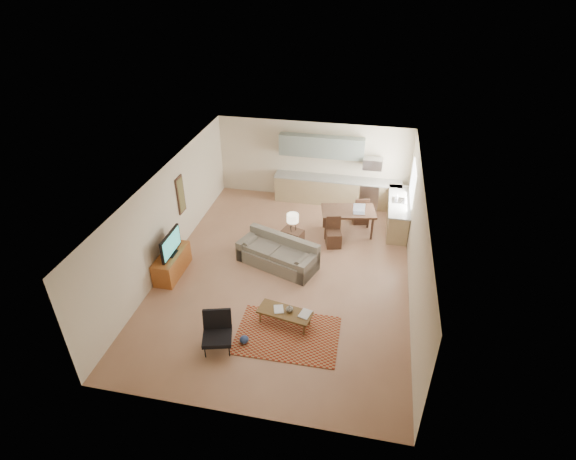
% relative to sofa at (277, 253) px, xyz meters
% --- Properties ---
extents(room, '(9.00, 9.00, 9.00)m').
position_rel_sofa_xyz_m(room, '(0.29, -0.26, 0.95)').
color(room, '#9A6A4E').
rests_on(room, ground).
extents(kitchen_counter_back, '(4.26, 0.64, 0.92)m').
position_rel_sofa_xyz_m(kitchen_counter_back, '(1.19, 3.92, 0.06)').
color(kitchen_counter_back, tan).
rests_on(kitchen_counter_back, ground).
extents(kitchen_counter_right, '(0.64, 2.26, 0.92)m').
position_rel_sofa_xyz_m(kitchen_counter_right, '(3.22, 2.74, 0.06)').
color(kitchen_counter_right, tan).
rests_on(kitchen_counter_right, ground).
extents(kitchen_range, '(0.62, 0.62, 0.90)m').
position_rel_sofa_xyz_m(kitchen_range, '(2.29, 3.92, 0.05)').
color(kitchen_range, '#A5A8AD').
rests_on(kitchen_range, ground).
extents(kitchen_microwave, '(0.62, 0.40, 0.35)m').
position_rel_sofa_xyz_m(kitchen_microwave, '(2.29, 3.94, 1.15)').
color(kitchen_microwave, '#A5A8AD').
rests_on(kitchen_microwave, room).
extents(upper_cabinets, '(2.80, 0.34, 0.70)m').
position_rel_sofa_xyz_m(upper_cabinets, '(0.59, 4.07, 1.55)').
color(upper_cabinets, gray).
rests_on(upper_cabinets, room).
extents(window_right, '(0.02, 1.40, 1.05)m').
position_rel_sofa_xyz_m(window_right, '(3.52, 2.74, 1.15)').
color(window_right, white).
rests_on(window_right, room).
extents(wall_art_left, '(0.06, 0.42, 1.10)m').
position_rel_sofa_xyz_m(wall_art_left, '(-2.92, 0.64, 1.15)').
color(wall_art_left, olive).
rests_on(wall_art_left, room).
extents(triptych, '(1.70, 0.04, 0.50)m').
position_rel_sofa_xyz_m(triptych, '(0.19, 4.21, 1.35)').
color(triptych, '#FDE6C0').
rests_on(triptych, room).
extents(rug, '(2.32, 1.62, 0.02)m').
position_rel_sofa_xyz_m(rug, '(0.81, -2.58, -0.39)').
color(rug, maroon).
rests_on(rug, floor).
extents(sofa, '(2.49, 1.73, 0.79)m').
position_rel_sofa_xyz_m(sofa, '(0.00, 0.00, 0.00)').
color(sofa, '#6B6354').
rests_on(sofa, floor).
extents(coffee_table, '(1.32, 0.72, 0.38)m').
position_rel_sofa_xyz_m(coffee_table, '(0.67, -2.22, -0.21)').
color(coffee_table, '#4F3617').
rests_on(coffee_table, floor).
extents(book_a, '(0.38, 0.41, 0.03)m').
position_rel_sofa_xyz_m(book_a, '(0.42, -2.22, -0.01)').
color(book_a, maroon).
rests_on(book_a, coffee_table).
extents(book_b, '(0.41, 0.45, 0.02)m').
position_rel_sofa_xyz_m(book_b, '(1.03, -2.19, -0.01)').
color(book_b, navy).
rests_on(book_b, coffee_table).
extents(vase, '(0.20, 0.20, 0.18)m').
position_rel_sofa_xyz_m(vase, '(0.78, -2.19, 0.06)').
color(vase, black).
rests_on(vase, coffee_table).
extents(armchair, '(0.88, 0.88, 0.82)m').
position_rel_sofa_xyz_m(armchair, '(-0.60, -3.24, 0.01)').
color(armchair, black).
rests_on(armchair, floor).
extents(tv_credenza, '(0.53, 1.38, 0.63)m').
position_rel_sofa_xyz_m(tv_credenza, '(-2.68, -0.93, -0.08)').
color(tv_credenza, '#954C1E').
rests_on(tv_credenza, floor).
extents(tv, '(0.11, 1.06, 0.63)m').
position_rel_sofa_xyz_m(tv, '(-2.62, -0.93, 0.56)').
color(tv, black).
rests_on(tv, tv_credenza).
extents(console_table, '(0.68, 0.55, 0.68)m').
position_rel_sofa_xyz_m(console_table, '(0.27, 0.78, -0.06)').
color(console_table, '#3B2519').
rests_on(console_table, floor).
extents(table_lamp, '(0.40, 0.40, 0.54)m').
position_rel_sofa_xyz_m(table_lamp, '(0.27, 0.78, 0.56)').
color(table_lamp, beige).
rests_on(table_lamp, console_table).
extents(dining_table, '(1.74, 1.21, 0.80)m').
position_rel_sofa_xyz_m(dining_table, '(1.73, 2.03, 0.01)').
color(dining_table, '#3B2519').
rests_on(dining_table, floor).
extents(dining_chair_near, '(0.52, 0.54, 0.90)m').
position_rel_sofa_xyz_m(dining_chair_near, '(1.40, 1.26, 0.05)').
color(dining_chair_near, '#3B2519').
rests_on(dining_chair_near, floor).
extents(dining_chair_far, '(0.54, 0.55, 0.93)m').
position_rel_sofa_xyz_m(dining_chair_far, '(2.07, 2.80, 0.07)').
color(dining_chair_far, '#3B2519').
rests_on(dining_chair_far, floor).
extents(laptop, '(0.36, 0.29, 0.25)m').
position_rel_sofa_xyz_m(laptop, '(2.05, 1.93, 0.53)').
color(laptop, '#A5A8AD').
rests_on(laptop, dining_table).
extents(soap_bottle, '(0.12, 0.13, 0.19)m').
position_rel_sofa_xyz_m(soap_bottle, '(3.12, 2.82, 0.62)').
color(soap_bottle, '#FDE6C0').
rests_on(soap_bottle, kitchen_counter_right).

